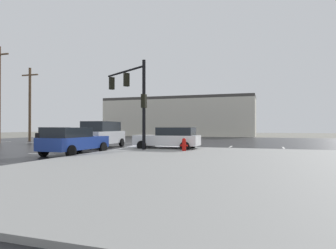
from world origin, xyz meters
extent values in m
plane|color=slate|center=(0.00, 0.00, 0.00)|extent=(120.00, 120.00, 0.00)
cube|color=#232326|center=(0.00, 0.00, 0.01)|extent=(44.00, 44.00, 0.02)
cube|color=gray|center=(12.00, -12.00, 0.07)|extent=(18.00, 18.00, 0.14)
cube|color=white|center=(5.00, -4.00, 0.17)|extent=(4.00, 1.60, 0.06)
cube|color=silver|center=(0.00, -10.00, 0.02)|extent=(2.00, 0.15, 0.01)
cube|color=silver|center=(0.00, -6.00, 0.02)|extent=(2.00, 0.15, 0.01)
cube|color=silver|center=(0.00, -2.00, 0.02)|extent=(2.00, 0.15, 0.01)
cube|color=silver|center=(0.00, 2.00, 0.02)|extent=(2.00, 0.15, 0.01)
cube|color=silver|center=(0.00, 6.00, 0.02)|extent=(2.00, 0.15, 0.01)
cube|color=silver|center=(0.00, 10.00, 0.02)|extent=(2.00, 0.15, 0.01)
cube|color=silver|center=(0.00, 14.00, 0.02)|extent=(2.00, 0.15, 0.01)
cube|color=silver|center=(0.00, 18.00, 0.02)|extent=(2.00, 0.15, 0.01)
cube|color=silver|center=(-14.00, 0.00, 0.02)|extent=(0.15, 2.00, 0.01)
cube|color=silver|center=(-10.00, 0.00, 0.02)|extent=(0.15, 2.00, 0.01)
cube|color=silver|center=(-6.00, 0.00, 0.02)|extent=(0.15, 2.00, 0.01)
cube|color=silver|center=(-2.00, 0.00, 0.02)|extent=(0.15, 2.00, 0.01)
cube|color=silver|center=(2.00, 0.00, 0.02)|extent=(0.15, 2.00, 0.01)
cube|color=silver|center=(6.00, 0.00, 0.02)|extent=(0.15, 2.00, 0.01)
cube|color=silver|center=(10.00, 0.00, 0.02)|extent=(0.15, 2.00, 0.01)
cube|color=silver|center=(14.00, 0.00, 0.02)|extent=(0.15, 2.00, 0.01)
cube|color=silver|center=(3.50, -4.00, 0.02)|extent=(0.45, 7.00, 0.01)
cylinder|color=black|center=(5.06, -6.40, 3.10)|extent=(0.22, 0.22, 5.92)
cylinder|color=black|center=(2.97, -5.02, 5.66)|extent=(4.27, 2.86, 0.14)
cube|color=black|center=(3.18, -5.16, 5.04)|extent=(0.43, 0.45, 0.95)
sphere|color=red|center=(3.04, -5.07, 5.32)|extent=(0.20, 0.20, 0.20)
cube|color=black|center=(1.29, -3.93, 5.04)|extent=(0.43, 0.45, 0.95)
sphere|color=red|center=(1.15, -3.84, 5.32)|extent=(0.20, 0.20, 0.20)
cube|color=black|center=(5.06, -6.40, 3.34)|extent=(0.28, 0.36, 0.90)
cylinder|color=red|center=(7.83, -6.49, 0.44)|extent=(0.26, 0.26, 0.60)
sphere|color=red|center=(7.83, -6.49, 0.81)|extent=(0.25, 0.25, 0.25)
cylinder|color=red|center=(7.65, -6.49, 0.47)|extent=(0.12, 0.11, 0.11)
cylinder|color=red|center=(8.01, -6.49, 0.47)|extent=(0.12, 0.11, 0.11)
cube|color=beige|center=(-2.47, 27.68, 3.25)|extent=(27.24, 8.00, 6.49)
cube|color=#3F3D3A|center=(-2.47, 27.68, 6.74)|extent=(27.24, 8.00, 0.50)
cube|color=white|center=(6.11, -4.75, 0.70)|extent=(4.52, 1.84, 0.70)
cube|color=black|center=(6.79, -4.74, 1.33)|extent=(2.49, 1.68, 0.55)
cylinder|color=black|center=(4.59, -5.66, 0.35)|extent=(0.66, 0.23, 0.66)
cylinder|color=black|center=(4.57, -3.86, 0.35)|extent=(0.66, 0.23, 0.66)
cylinder|color=black|center=(7.65, -5.64, 0.35)|extent=(0.66, 0.23, 0.66)
cylinder|color=black|center=(7.63, -3.84, 0.35)|extent=(0.66, 0.23, 0.66)
sphere|color=white|center=(3.92, -5.35, 0.70)|extent=(0.18, 0.18, 0.18)
sphere|color=white|center=(3.91, -4.20, 0.70)|extent=(0.18, 0.18, 0.18)
cube|color=black|center=(-6.23, -0.58, 0.70)|extent=(4.58, 2.01, 0.70)
cube|color=black|center=(-6.91, -0.55, 1.33)|extent=(2.55, 1.77, 0.55)
cylinder|color=black|center=(-4.66, 0.25, 0.35)|extent=(0.67, 0.25, 0.66)
cylinder|color=black|center=(-4.74, -1.55, 0.35)|extent=(0.67, 0.25, 0.66)
cylinder|color=black|center=(-7.72, 0.39, 0.35)|extent=(0.67, 0.25, 0.66)
cylinder|color=black|center=(-7.80, -1.41, 0.35)|extent=(0.67, 0.25, 0.66)
sphere|color=white|center=(-4.01, -0.11, 0.70)|extent=(0.18, 0.18, 0.18)
sphere|color=white|center=(-4.06, -1.26, 0.70)|extent=(0.18, 0.18, 0.18)
cube|color=navy|center=(2.10, -9.65, 0.70)|extent=(1.90, 4.54, 0.70)
cube|color=black|center=(2.08, -10.33, 1.33)|extent=(1.71, 2.51, 0.55)
cylinder|color=black|center=(1.23, -8.10, 0.35)|extent=(0.23, 0.66, 0.66)
cylinder|color=black|center=(3.03, -8.14, 0.35)|extent=(0.23, 0.66, 0.66)
cylinder|color=black|center=(1.16, -11.16, 0.35)|extent=(0.23, 0.66, 0.66)
cylinder|color=black|center=(2.96, -11.20, 0.35)|extent=(0.23, 0.66, 0.66)
sphere|color=white|center=(1.57, -7.44, 0.70)|extent=(0.18, 0.18, 0.18)
sphere|color=white|center=(2.72, -7.47, 0.70)|extent=(0.18, 0.18, 0.18)
cube|color=#B7BABF|center=(0.56, -4.20, 0.82)|extent=(2.32, 4.94, 0.95)
cube|color=black|center=(0.56, -4.20, 1.67)|extent=(2.05, 3.49, 0.75)
cylinder|color=black|center=(-0.54, -2.65, 0.35)|extent=(0.27, 0.68, 0.66)
cylinder|color=black|center=(1.40, -2.50, 0.35)|extent=(0.27, 0.68, 0.66)
cylinder|color=black|center=(-0.28, -5.91, 0.35)|extent=(0.27, 0.68, 0.66)
cylinder|color=black|center=(1.66, -5.75, 0.35)|extent=(0.27, 0.68, 0.66)
sphere|color=white|center=(-0.25, -1.91, 0.82)|extent=(0.18, 0.18, 0.18)
sphere|color=white|center=(1.00, -1.81, 0.82)|extent=(0.18, 0.18, 0.18)
cylinder|color=brown|center=(-12.45, 2.08, 4.14)|extent=(0.28, 0.28, 8.28)
cube|color=brown|center=(-12.45, 2.08, 7.48)|extent=(2.20, 0.14, 0.14)
camera|label=1|loc=(12.64, -24.18, 1.64)|focal=31.27mm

